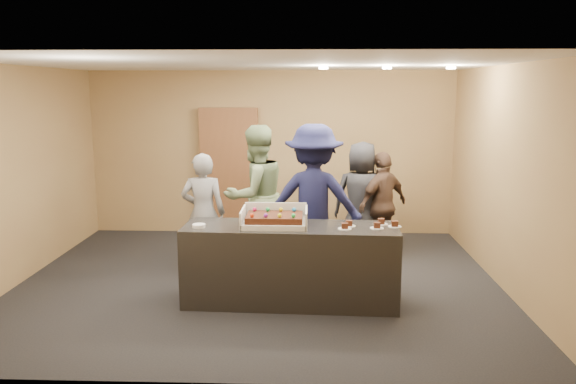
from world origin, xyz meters
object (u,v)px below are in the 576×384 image
(cake_box, at_px, (275,221))
(sheet_cake, at_px, (274,217))
(person_dark_suit, at_px, (362,199))
(plate_stack, at_px, (199,226))
(storage_cabinet, at_px, (229,172))
(person_navy_man, at_px, (314,201))
(person_sage_man, at_px, (256,196))
(serving_counter, at_px, (291,265))
(person_brown_extra, at_px, (383,205))
(person_server_grey, at_px, (203,213))

(cake_box, height_order, sheet_cake, cake_box)
(person_dark_suit, bearing_deg, plate_stack, 56.46)
(storage_cabinet, xyz_separation_m, person_navy_man, (1.38, -2.14, -0.06))
(person_sage_man, xyz_separation_m, person_dark_suit, (1.49, 0.48, -0.13))
(cake_box, height_order, plate_stack, cake_box)
(serving_counter, bearing_deg, person_navy_man, 76.68)
(serving_counter, distance_m, plate_stack, 1.12)
(cake_box, distance_m, sheet_cake, 0.06)
(storage_cabinet, bearing_deg, person_brown_extra, -27.74)
(serving_counter, bearing_deg, storage_cabinet, 112.10)
(person_server_grey, bearing_deg, sheet_cake, 129.97)
(sheet_cake, distance_m, person_server_grey, 1.48)
(serving_counter, relative_size, person_server_grey, 1.51)
(person_brown_extra, height_order, person_dark_suit, person_dark_suit)
(person_sage_man, bearing_deg, serving_counter, 72.25)
(plate_stack, height_order, person_brown_extra, person_brown_extra)
(storage_cabinet, relative_size, plate_stack, 14.40)
(plate_stack, bearing_deg, person_navy_man, 39.54)
(serving_counter, relative_size, person_brown_extra, 1.57)
(plate_stack, distance_m, person_server_grey, 1.19)
(plate_stack, height_order, person_server_grey, person_server_grey)
(sheet_cake, height_order, person_sage_man, person_sage_man)
(cake_box, xyz_separation_m, person_dark_suit, (1.15, 1.87, -0.11))
(serving_counter, height_order, person_server_grey, person_server_grey)
(cake_box, bearing_deg, person_navy_man, 64.33)
(plate_stack, relative_size, person_navy_man, 0.07)
(sheet_cake, xyz_separation_m, person_brown_extra, (1.45, 1.84, -0.23))
(storage_cabinet, bearing_deg, serving_counter, -70.14)
(storage_cabinet, distance_m, person_brown_extra, 2.71)
(person_sage_man, relative_size, person_dark_suit, 1.15)
(storage_cabinet, height_order, person_server_grey, storage_cabinet)
(serving_counter, bearing_deg, sheet_cake, -177.76)
(serving_counter, relative_size, cake_box, 3.29)
(plate_stack, bearing_deg, person_brown_extra, 40.41)
(storage_cabinet, xyz_separation_m, person_dark_suit, (2.08, -1.20, -0.21))
(sheet_cake, bearing_deg, storage_cabinet, 106.85)
(cake_box, bearing_deg, storage_cabinet, 107.00)
(serving_counter, height_order, cake_box, cake_box)
(person_dark_suit, bearing_deg, serving_counter, 74.18)
(person_brown_extra, distance_m, person_dark_suit, 0.31)
(sheet_cake, relative_size, person_dark_suit, 0.37)
(cake_box, relative_size, plate_stack, 5.00)
(sheet_cake, distance_m, person_navy_man, 1.05)
(cake_box, distance_m, person_server_grey, 1.46)
(plate_stack, height_order, person_navy_man, person_navy_man)
(sheet_cake, height_order, person_server_grey, person_server_grey)
(storage_cabinet, bearing_deg, sheet_cake, -73.15)
(sheet_cake, bearing_deg, plate_stack, -173.08)
(storage_cabinet, bearing_deg, cake_box, -73.00)
(person_dark_suit, bearing_deg, person_sage_man, 29.21)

